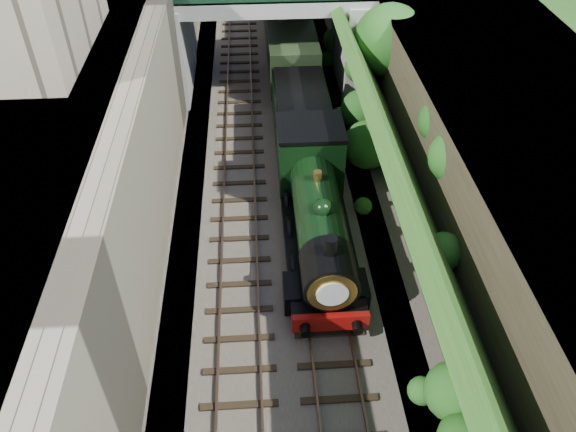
{
  "coord_description": "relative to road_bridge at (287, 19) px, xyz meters",
  "views": [
    {
      "loc": [
        -1.09,
        -7.7,
        16.42
      ],
      "look_at": [
        0.0,
        8.83,
        2.22
      ],
      "focal_mm": 35.0,
      "sensor_mm": 36.0,
      "label": 1
    }
  ],
  "objects": [
    {
      "name": "embankment_slope",
      "position": [
        4.1,
        -5.55,
        -1.25
      ],
      "size": [
        4.45,
        90.0,
        6.44
      ],
      "color": "#1E4714",
      "rests_on": "ground"
    },
    {
      "name": "trackbed",
      "position": [
        -0.94,
        -4.0,
        -3.98
      ],
      "size": [
        10.0,
        90.0,
        0.2
      ],
      "primitive_type": "cube",
      "color": "#473F38",
      "rests_on": "ground"
    },
    {
      "name": "street_plateau_right",
      "position": [
        8.56,
        -4.0,
        -0.95
      ],
      "size": [
        8.0,
        90.0,
        6.25
      ],
      "primitive_type": "cube",
      "color": "#262628",
      "rests_on": "ground"
    },
    {
      "name": "street_plateau_left",
      "position": [
        -9.94,
        -4.0,
        -0.58
      ],
      "size": [
        6.0,
        90.0,
        7.0
      ],
      "primitive_type": "cube",
      "color": "#262628",
      "rests_on": "ground"
    },
    {
      "name": "track_right",
      "position": [
        0.26,
        -4.0,
        -3.83
      ],
      "size": [
        2.5,
        90.0,
        0.2
      ],
      "color": "black",
      "rests_on": "trackbed"
    },
    {
      "name": "track_left",
      "position": [
        -2.94,
        -4.0,
        -3.83
      ],
      "size": [
        2.5,
        90.0,
        0.2
      ],
      "color": "black",
      "rests_on": "trackbed"
    },
    {
      "name": "tender",
      "position": [
        0.26,
        -7.13,
        -2.46
      ],
      "size": [
        2.7,
        6.0,
        3.05
      ],
      "color": "black",
      "rests_on": "trackbed"
    },
    {
      "name": "tree",
      "position": [
        4.97,
        -4.73,
        0.57
      ],
      "size": [
        3.6,
        3.8,
        6.6
      ],
      "color": "black",
      "rests_on": "ground"
    },
    {
      "name": "locomotive",
      "position": [
        0.26,
        -14.5,
        -2.18
      ],
      "size": [
        3.1,
        10.22,
        3.83
      ],
      "color": "black",
      "rests_on": "trackbed"
    },
    {
      "name": "coach_front",
      "position": [
        0.26,
        5.47,
        -2.03
      ],
      "size": [
        2.9,
        18.0,
        3.7
      ],
      "color": "black",
      "rests_on": "trackbed"
    },
    {
      "name": "retaining_wall",
      "position": [
        -6.44,
        -4.0,
        -0.58
      ],
      "size": [
        1.0,
        90.0,
        7.0
      ],
      "primitive_type": "cube",
      "color": "#756B56",
      "rests_on": "ground"
    },
    {
      "name": "road_bridge",
      "position": [
        0.0,
        0.0,
        0.0
      ],
      "size": [
        16.0,
        6.4,
        7.25
      ],
      "color": "gray",
      "rests_on": "ground"
    }
  ]
}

